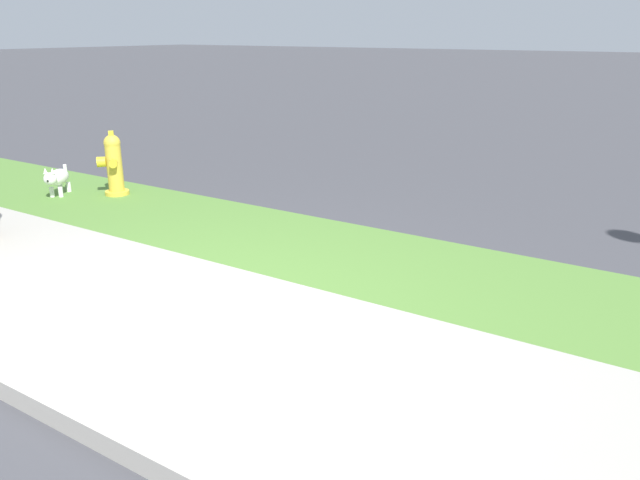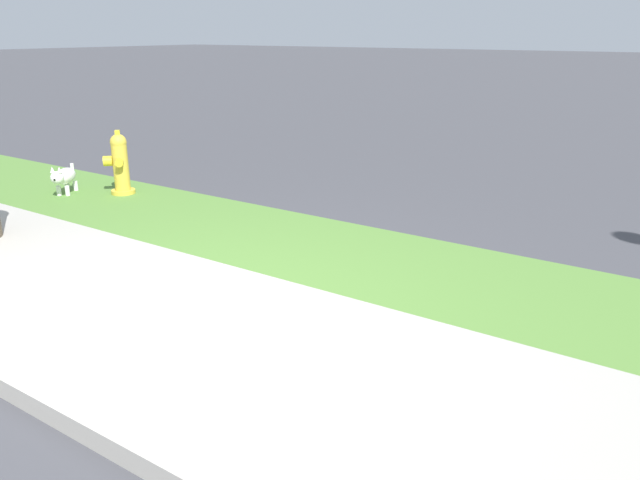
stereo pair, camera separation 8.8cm
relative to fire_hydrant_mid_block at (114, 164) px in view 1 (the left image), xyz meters
name	(u,v)px [view 1 (the left image)]	position (x,y,z in m)	size (l,w,h in m)	color
ground_plane	(177,325)	(3.14, -2.10, -0.37)	(120.00, 120.00, 0.00)	#424247
sidewalk_pavement	(177,324)	(3.14, -2.10, -0.36)	(18.00, 2.00, 0.01)	#ADA89E
grass_verge	(323,249)	(3.14, -0.29, -0.36)	(18.00, 1.61, 0.01)	#568438
street_curb	(28,391)	(3.14, -3.18, -0.31)	(18.00, 0.16, 0.12)	#ADA89E
fire_hydrant_mid_block	(114,164)	(0.00, 0.00, 0.00)	(0.34, 0.34, 0.76)	gold
small_white_dog	(57,178)	(-0.54, -0.40, -0.16)	(0.39, 0.49, 0.38)	white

